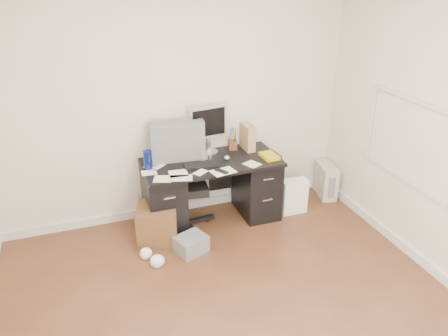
# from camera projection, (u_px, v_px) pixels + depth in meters

# --- Properties ---
(ground) EXTENTS (4.00, 4.00, 0.00)m
(ground) POSITION_uv_depth(u_px,v_px,m) (240.00, 326.00, 3.60)
(ground) COLOR #4D2A18
(ground) RESTS_ON ground
(room_shell) EXTENTS (4.02, 4.02, 2.71)m
(room_shell) POSITION_uv_depth(u_px,v_px,m) (247.00, 137.00, 2.93)
(room_shell) COLOR silver
(room_shell) RESTS_ON ground
(desk) EXTENTS (1.50, 0.70, 0.75)m
(desk) POSITION_uv_depth(u_px,v_px,m) (212.00, 189.00, 4.93)
(desk) COLOR black
(desk) RESTS_ON ground
(loose_papers) EXTENTS (1.10, 0.60, 0.00)m
(loose_papers) POSITION_uv_depth(u_px,v_px,m) (195.00, 165.00, 4.67)
(loose_papers) COLOR white
(loose_papers) RESTS_ON desk
(lcd_monitor) EXTENTS (0.48, 0.32, 0.56)m
(lcd_monitor) POSITION_uv_depth(u_px,v_px,m) (208.00, 130.00, 4.86)
(lcd_monitor) COLOR silver
(lcd_monitor) RESTS_ON desk
(keyboard) EXTENTS (0.40, 0.17, 0.02)m
(keyboard) POSITION_uv_depth(u_px,v_px,m) (203.00, 165.00, 4.66)
(keyboard) COLOR black
(keyboard) RESTS_ON desk
(computer_mouse) EXTENTS (0.07, 0.07, 0.06)m
(computer_mouse) POSITION_uv_depth(u_px,v_px,m) (227.00, 158.00, 4.77)
(computer_mouse) COLOR silver
(computer_mouse) RESTS_ON desk
(travel_mug) EXTENTS (0.11, 0.11, 0.20)m
(travel_mug) POSITION_uv_depth(u_px,v_px,m) (148.00, 160.00, 4.55)
(travel_mug) COLOR navy
(travel_mug) RESTS_ON desk
(white_binder) EXTENTS (0.15, 0.25, 0.28)m
(white_binder) POSITION_uv_depth(u_px,v_px,m) (179.00, 146.00, 4.80)
(white_binder) COLOR white
(white_binder) RESTS_ON desk
(magazine_file) EXTENTS (0.13, 0.26, 0.30)m
(magazine_file) POSITION_uv_depth(u_px,v_px,m) (248.00, 137.00, 5.02)
(magazine_file) COLOR #956A48
(magazine_file) RESTS_ON desk
(pen_cup) EXTENTS (0.13, 0.13, 0.27)m
(pen_cup) POSITION_uv_depth(u_px,v_px,m) (233.00, 138.00, 5.02)
(pen_cup) COLOR #542C18
(pen_cup) RESTS_ON desk
(yellow_book) EXTENTS (0.19, 0.24, 0.04)m
(yellow_book) POSITION_uv_depth(u_px,v_px,m) (270.00, 156.00, 4.85)
(yellow_book) COLOR gold
(yellow_book) RESTS_ON desk
(paper_remote) EXTENTS (0.28, 0.24, 0.02)m
(paper_remote) POSITION_uv_depth(u_px,v_px,m) (223.00, 171.00, 4.53)
(paper_remote) COLOR white
(paper_remote) RESTS_ON desk
(office_chair) EXTENTS (0.74, 0.74, 1.19)m
(office_chair) POSITION_uv_depth(u_px,v_px,m) (181.00, 180.00, 4.70)
(office_chair) COLOR #535553
(office_chair) RESTS_ON ground
(pc_tower) EXTENTS (0.27, 0.45, 0.42)m
(pc_tower) POSITION_uv_depth(u_px,v_px,m) (326.00, 180.00, 5.56)
(pc_tower) COLOR beige
(pc_tower) RESTS_ON ground
(shopping_bag) EXTENTS (0.31, 0.22, 0.42)m
(shopping_bag) POSITION_uv_depth(u_px,v_px,m) (293.00, 196.00, 5.17)
(shopping_bag) COLOR white
(shopping_bag) RESTS_ON ground
(wicker_basket) EXTENTS (0.51, 0.51, 0.41)m
(wicker_basket) POSITION_uv_depth(u_px,v_px,m) (158.00, 224.00, 4.63)
(wicker_basket) COLOR #4C3317
(wicker_basket) RESTS_ON ground
(desk_printer) EXTENTS (0.37, 0.34, 0.18)m
(desk_printer) POSITION_uv_depth(u_px,v_px,m) (191.00, 244.00, 4.49)
(desk_printer) COLOR slate
(desk_printer) RESTS_ON ground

